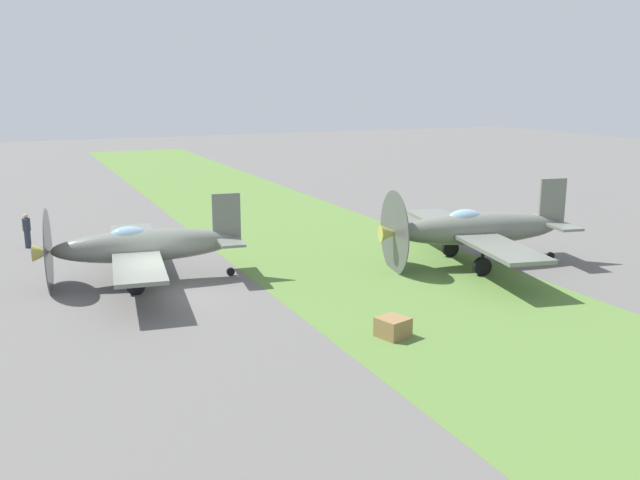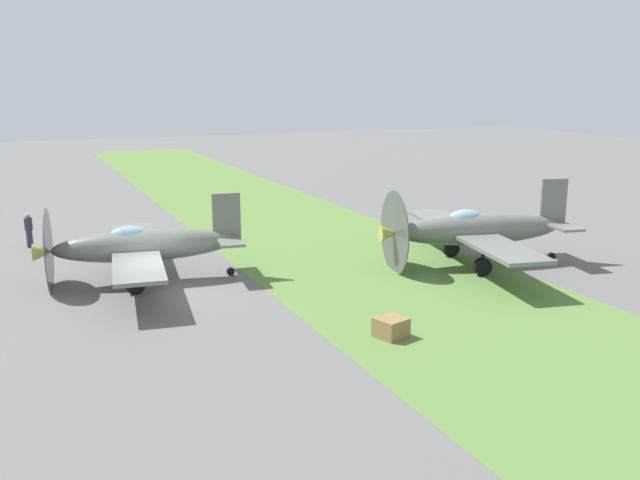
{
  "view_description": "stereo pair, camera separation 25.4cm",
  "coord_description": "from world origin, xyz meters",
  "px_view_note": "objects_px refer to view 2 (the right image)",
  "views": [
    {
      "loc": [
        -25.3,
        4.94,
        8.03
      ],
      "look_at": [
        0.63,
        -6.95,
        1.47
      ],
      "focal_mm": 38.46,
      "sensor_mm": 36.0,
      "label": 1
    },
    {
      "loc": [
        -25.4,
        4.71,
        8.03
      ],
      "look_at": [
        0.63,
        -6.95,
        1.47
      ],
      "focal_mm": 38.46,
      "sensor_mm": 36.0,
      "label": 2
    }
  ],
  "objects_px": {
    "airplane_lead": "(142,246)",
    "supply_crate": "(391,327)",
    "ground_crew_chief": "(29,229)",
    "airplane_wingman": "(476,229)"
  },
  "relations": [
    {
      "from": "airplane_lead",
      "to": "supply_crate",
      "type": "bearing_deg",
      "value": -139.79
    },
    {
      "from": "airplane_lead",
      "to": "ground_crew_chief",
      "type": "distance_m",
      "value": 9.53
    },
    {
      "from": "airplane_wingman",
      "to": "ground_crew_chief",
      "type": "relative_size",
      "value": 6.5
    },
    {
      "from": "airplane_wingman",
      "to": "ground_crew_chief",
      "type": "xyz_separation_m",
      "value": [
        11.93,
        18.15,
        -0.75
      ]
    },
    {
      "from": "airplane_lead",
      "to": "supply_crate",
      "type": "xyz_separation_m",
      "value": [
        -9.59,
        -6.19,
        -1.23
      ]
    },
    {
      "from": "ground_crew_chief",
      "to": "airplane_lead",
      "type": "bearing_deg",
      "value": 27.44
    },
    {
      "from": "airplane_lead",
      "to": "airplane_wingman",
      "type": "distance_m",
      "value": 14.46
    },
    {
      "from": "ground_crew_chief",
      "to": "supply_crate",
      "type": "height_order",
      "value": "ground_crew_chief"
    },
    {
      "from": "airplane_lead",
      "to": "supply_crate",
      "type": "relative_size",
      "value": 11.64
    },
    {
      "from": "ground_crew_chief",
      "to": "airplane_wingman",
      "type": "bearing_deg",
      "value": 58.76
    }
  ]
}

